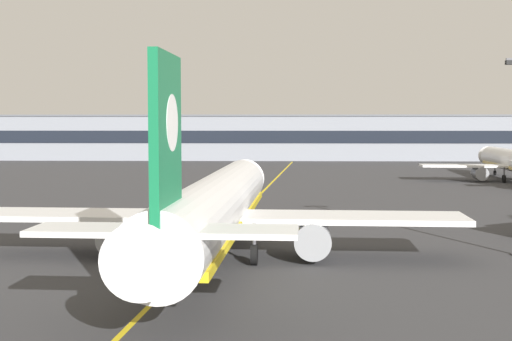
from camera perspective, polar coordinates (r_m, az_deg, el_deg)
ground_plane at (r=35.62m, az=-4.26°, el=-10.35°), size 400.00×400.00×0.00m
taxiway_centreline at (r=65.03m, az=-1.51°, el=-3.80°), size 14.35×179.47×0.01m
airliner_foreground at (r=45.09m, az=-3.27°, el=-2.95°), size 32.18×41.50×11.65m
safety_cone_by_nose_gear at (r=62.26m, az=-1.52°, el=-3.92°), size 0.44×0.44×0.55m
terminal_building at (r=163.54m, az=-2.34°, el=2.72°), size 163.66×12.40×10.44m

